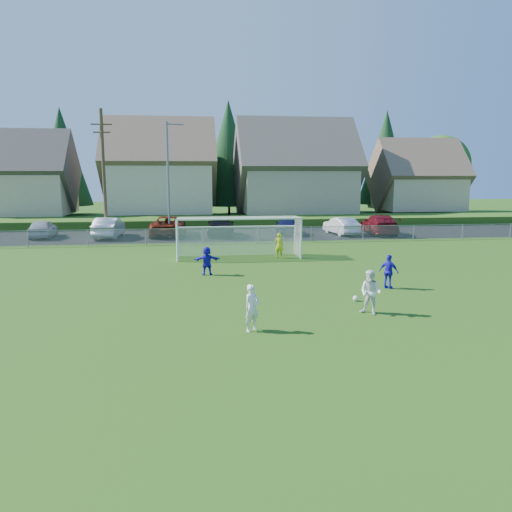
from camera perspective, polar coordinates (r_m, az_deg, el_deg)
The scene contains 22 objects.
ground at distance 15.01m, azimuth 4.13°, elevation -10.28°, with size 160.00×160.00×0.00m, color #193D0C.
asphalt_lot at distance 41.74m, azimuth -3.57°, elevation 2.45°, with size 60.00×60.00×0.00m, color black.
grass_embankment at distance 49.13m, azimuth -4.20°, elevation 3.95°, with size 70.00×6.00×0.80m, color #1E420F.
soccer_ball at distance 20.42m, azimuth 11.31°, elevation -4.77°, with size 0.22×0.22×0.22m, color white.
player_white_a at distance 16.16m, azimuth -0.47°, elevation -5.95°, with size 0.56×0.37×1.53m, color white.
player_white_b at distance 18.51m, azimuth 12.96°, elevation -4.07°, with size 0.79×0.61×1.62m, color white.
player_blue_a at distance 22.84m, azimuth 14.94°, elevation -1.74°, with size 0.89×0.37×1.52m, color #1D14BD.
player_blue_b at distance 25.15m, azimuth -5.63°, elevation -0.54°, with size 1.34×0.43×1.44m, color #1D14BD.
goalkeeper at distance 30.12m, azimuth 2.67°, elevation 1.22°, with size 0.56×0.37×1.53m, color #C7D619.
car_a at distance 43.14m, azimuth -23.20°, elevation 2.90°, with size 1.72×4.26×1.45m, color #ABACB3.
car_b at distance 41.29m, azimuth -16.46°, elevation 3.13°, with size 1.72×4.93×1.62m, color silver.
car_c at distance 41.53m, azimuth -10.00°, elevation 3.41°, with size 2.71×5.87×1.63m, color #631B0B.
car_d at distance 40.92m, azimuth -4.05°, elevation 3.37°, with size 2.13×5.25×1.52m, color black.
car_e at distance 41.90m, azimuth 3.54°, elevation 3.48°, with size 1.74×4.32×1.47m, color #11153D.
car_f at distance 42.42m, azimuth 9.71°, elevation 3.41°, with size 1.52×4.37×1.44m, color white.
car_g at distance 43.28m, azimuth 13.92°, elevation 3.53°, with size 2.30×5.66×1.64m, color maroon.
soccer_goal at distance 30.21m, azimuth -2.03°, elevation 2.90°, with size 7.42×1.90×2.50m.
chainlink_fence at distance 36.22m, azimuth -2.95°, elevation 2.38°, with size 52.06×0.06×1.20m.
streetlight at distance 39.86m, azimuth -9.95°, elevation 8.97°, with size 1.38×0.18×9.00m.
utility_pole at distance 41.35m, azimuth -17.01°, elevation 9.14°, with size 1.60×0.26×10.00m.
houses_row at distance 56.55m, azimuth -2.72°, elevation 11.71°, with size 53.90×11.45×13.27m.
tree_row at distance 62.72m, azimuth -4.08°, elevation 11.08°, with size 65.98×12.36×13.80m.
Camera 1 is at (-2.93, -13.83, 5.05)m, focal length 35.00 mm.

